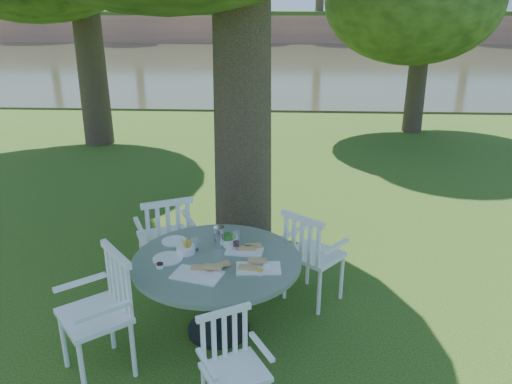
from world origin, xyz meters
The scene contains 8 objects.
ground centered at (0.00, 0.00, 0.00)m, with size 140.00×140.00×0.00m, color #1E3D0C.
table centered at (-0.26, -1.17, 0.61)m, with size 1.46×1.46×0.74m.
chair_ne centered at (0.55, -0.65, 0.56)m, with size 0.66×0.66×0.96m.
chair_nw centered at (-0.88, -0.43, 0.59)m, with size 0.67×0.65×1.01m.
chair_sw centered at (-1.07, -1.69, 0.60)m, with size 0.70×0.70×1.01m.
chair_se centered at (-0.05, -2.13, 0.47)m, with size 0.54×0.53×0.81m.
tableware centered at (-0.30, -1.08, 0.77)m, with size 1.11×0.89×0.20m.
river centered at (0.00, 23.00, 0.00)m, with size 100.00×28.00×0.12m, color #31351F.
Camera 1 is at (0.29, -4.97, 2.77)m, focal length 35.00 mm.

